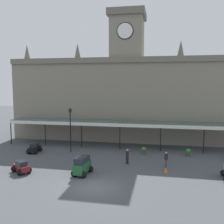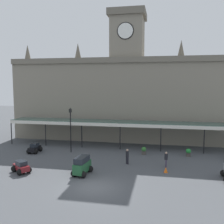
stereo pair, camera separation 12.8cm
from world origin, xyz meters
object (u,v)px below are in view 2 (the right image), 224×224
(planter_near_kerb, at_px, (144,151))
(car_green_van, at_px, (82,166))
(traffic_cone, at_px, (166,170))
(planter_by_canopy, at_px, (188,152))
(pedestrian_beside_cars, at_px, (127,156))
(car_black_sedan, at_px, (35,149))
(pedestrian_crossing_forecourt, at_px, (166,159))
(victorian_lamppost, at_px, (71,125))
(car_maroon_sedan, at_px, (21,167))

(planter_near_kerb, bearing_deg, car_green_van, -122.99)
(traffic_cone, xyz_separation_m, planter_near_kerb, (-2.62, 6.16, 0.21))
(traffic_cone, xyz_separation_m, planter_by_canopy, (2.74, 6.31, 0.21))
(pedestrian_beside_cars, distance_m, traffic_cone, 4.61)
(car_black_sedan, relative_size, planter_by_canopy, 2.16)
(pedestrian_crossing_forecourt, bearing_deg, traffic_cone, -91.14)
(car_green_van, height_order, victorian_lamppost, victorian_lamppost)
(car_green_van, relative_size, planter_near_kerb, 2.60)
(pedestrian_crossing_forecourt, relative_size, planter_by_canopy, 1.74)
(traffic_cone, bearing_deg, pedestrian_beside_cars, 154.86)
(traffic_cone, height_order, planter_by_canopy, planter_by_canopy)
(car_green_van, bearing_deg, car_maroon_sedan, -173.93)
(car_black_sedan, xyz_separation_m, victorian_lamppost, (4.53, 1.02, 3.00))
(planter_near_kerb, bearing_deg, car_maroon_sedan, -142.14)
(car_black_sedan, relative_size, car_maroon_sedan, 0.92)
(pedestrian_crossing_forecourt, height_order, traffic_cone, pedestrian_crossing_forecourt)
(car_green_van, relative_size, traffic_cone, 4.44)
(car_green_van, bearing_deg, car_black_sedan, 142.57)
(car_green_van, distance_m, pedestrian_beside_cars, 5.60)
(car_maroon_sedan, height_order, planter_by_canopy, car_maroon_sedan)
(traffic_cone, bearing_deg, planter_by_canopy, 66.58)
(pedestrian_beside_cars, xyz_separation_m, planter_near_kerb, (1.51, 4.22, -0.42))
(car_green_van, xyz_separation_m, planter_by_canopy, (10.73, 8.43, -0.32))
(pedestrian_crossing_forecourt, bearing_deg, planter_near_kerb, 120.62)
(car_green_van, distance_m, victorian_lamppost, 8.85)
(planter_by_canopy, bearing_deg, car_maroon_sedan, -151.67)
(planter_near_kerb, bearing_deg, victorian_lamppost, -175.06)
(pedestrian_beside_cars, bearing_deg, car_maroon_sedan, -154.76)
(car_maroon_sedan, height_order, planter_near_kerb, car_maroon_sedan)
(traffic_cone, bearing_deg, car_green_van, -165.20)
(traffic_cone, height_order, planter_near_kerb, planter_near_kerb)
(car_black_sedan, distance_m, planter_by_canopy, 19.26)
(victorian_lamppost, bearing_deg, car_green_van, -62.44)
(car_green_van, distance_m, pedestrian_crossing_forecourt, 8.87)
(planter_near_kerb, bearing_deg, planter_by_canopy, 1.66)
(victorian_lamppost, height_order, planter_near_kerb, victorian_lamppost)
(pedestrian_beside_cars, distance_m, pedestrian_crossing_forecourt, 4.17)
(pedestrian_beside_cars, xyz_separation_m, pedestrian_crossing_forecourt, (4.16, -0.27, 0.00))
(pedestrian_crossing_forecourt, distance_m, victorian_lamppost, 12.75)
(car_maroon_sedan, relative_size, planter_near_kerb, 2.34)
(car_green_van, relative_size, car_maroon_sedan, 1.11)
(pedestrian_crossing_forecourt, distance_m, traffic_cone, 1.78)
(car_maroon_sedan, distance_m, planter_by_canopy, 19.13)
(planter_by_canopy, bearing_deg, car_green_van, -141.86)
(planter_by_canopy, height_order, planter_near_kerb, same)
(planter_by_canopy, bearing_deg, pedestrian_beside_cars, -147.49)
(car_black_sedan, height_order, victorian_lamppost, victorian_lamppost)
(car_green_van, bearing_deg, pedestrian_beside_cars, 46.34)
(car_black_sedan, bearing_deg, traffic_cone, -14.80)
(victorian_lamppost, bearing_deg, planter_near_kerb, 4.94)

